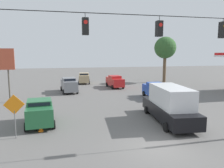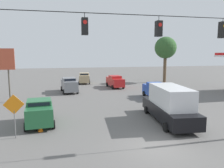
# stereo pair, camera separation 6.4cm
# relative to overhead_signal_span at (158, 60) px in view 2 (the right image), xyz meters

# --- Properties ---
(ground_plane) EXTENTS (140.00, 140.00, 0.00)m
(ground_plane) POSITION_rel_overhead_signal_span_xyz_m (0.04, 0.35, -5.00)
(ground_plane) COLOR #605E5B
(overhead_signal_span) EXTENTS (21.79, 0.38, 8.16)m
(overhead_signal_span) POSITION_rel_overhead_signal_span_xyz_m (0.00, 0.00, 0.00)
(overhead_signal_span) COLOR slate
(overhead_signal_span) RESTS_ON ground_plane
(box_truck_black_crossing_near) EXTENTS (2.91, 7.37, 2.83)m
(box_truck_black_crossing_near) POSITION_rel_overhead_signal_span_xyz_m (-2.91, -4.04, -3.60)
(box_truck_black_crossing_near) COLOR black
(box_truck_black_crossing_near) RESTS_ON ground_plane
(sedan_blue_oncoming_far) EXTENTS (2.11, 4.12, 1.84)m
(sedan_blue_oncoming_far) POSITION_rel_overhead_signal_span_xyz_m (-5.69, -12.87, -4.04)
(sedan_blue_oncoming_far) COLOR #234CB2
(sedan_blue_oncoming_far) RESTS_ON ground_plane
(sedan_grey_withflow_far) EXTENTS (2.37, 4.70, 2.01)m
(sedan_grey_withflow_far) POSITION_rel_overhead_signal_span_xyz_m (4.36, -19.10, -3.96)
(sedan_grey_withflow_far) COLOR slate
(sedan_grey_withflow_far) RESTS_ON ground_plane
(sedan_green_parked_shoulder) EXTENTS (2.32, 3.97, 1.94)m
(sedan_green_parked_shoulder) POSITION_rel_overhead_signal_span_xyz_m (6.98, -5.50, -3.99)
(sedan_green_parked_shoulder) COLOR #236038
(sedan_green_parked_shoulder) RESTS_ON ground_plane
(sedan_tan_withflow_deep) EXTENTS (2.28, 4.08, 1.89)m
(sedan_tan_withflow_deep) POSITION_rel_overhead_signal_span_xyz_m (1.45, -27.46, -4.02)
(sedan_tan_withflow_deep) COLOR tan
(sedan_tan_withflow_deep) RESTS_ON ground_plane
(sedan_red_oncoming_deep) EXTENTS (2.20, 4.61, 1.87)m
(sedan_red_oncoming_deep) POSITION_rel_overhead_signal_span_xyz_m (-2.78, -21.69, -4.03)
(sedan_red_oncoming_deep) COLOR red
(sedan_red_oncoming_deep) RESTS_ON ground_plane
(traffic_cone_nearest) EXTENTS (0.37, 0.37, 0.60)m
(traffic_cone_nearest) POSITION_rel_overhead_signal_span_xyz_m (6.81, -3.96, -4.71)
(traffic_cone_nearest) COLOR orange
(traffic_cone_nearest) RESTS_ON ground_plane
(traffic_cone_second) EXTENTS (0.37, 0.37, 0.60)m
(traffic_cone_second) POSITION_rel_overhead_signal_span_xyz_m (6.80, -6.18, -4.71)
(traffic_cone_second) COLOR orange
(traffic_cone_second) RESTS_ON ground_plane
(traffic_cone_third) EXTENTS (0.37, 0.37, 0.60)m
(traffic_cone_third) POSITION_rel_overhead_signal_span_xyz_m (6.88, -8.04, -4.71)
(traffic_cone_third) COLOR orange
(traffic_cone_third) RESTS_ON ground_plane
(traffic_cone_fourth) EXTENTS (0.37, 0.37, 0.60)m
(traffic_cone_fourth) POSITION_rel_overhead_signal_span_xyz_m (6.94, -10.30, -4.71)
(traffic_cone_fourth) COLOR orange
(traffic_cone_fourth) RESTS_ON ground_plane
(work_zone_sign) EXTENTS (1.27, 0.06, 2.84)m
(work_zone_sign) POSITION_rel_overhead_signal_span_xyz_m (8.24, -3.06, -3.02)
(work_zone_sign) COLOR slate
(work_zone_sign) RESTS_ON ground_plane
(tree_horizon_left) EXTENTS (3.96, 3.96, 8.33)m
(tree_horizon_left) POSITION_rel_overhead_signal_span_xyz_m (-13.29, -25.93, 1.25)
(tree_horizon_left) COLOR brown
(tree_horizon_left) RESTS_ON ground_plane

